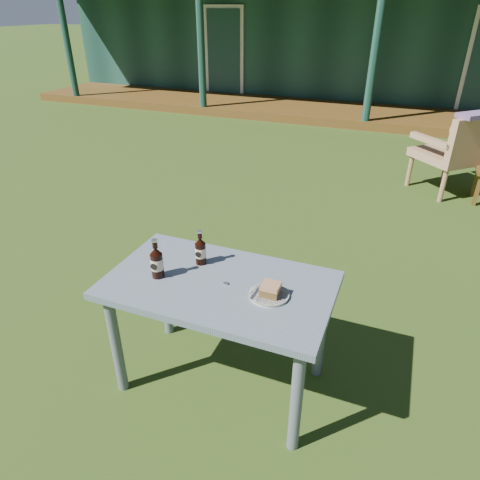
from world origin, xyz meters
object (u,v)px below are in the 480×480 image
at_px(cola_bottle_far, 157,262).
at_px(plate, 269,294).
at_px(cafe_table, 219,298).
at_px(armchair_left, 457,150).
at_px(cake_slice, 271,289).
at_px(cola_bottle_near, 200,251).

bearing_deg(cola_bottle_far, plate, 5.09).
bearing_deg(cafe_table, plate, -3.47).
relative_size(cola_bottle_far, armchair_left, 0.24).
height_order(cafe_table, cake_slice, cake_slice).
bearing_deg(armchair_left, cola_bottle_far, -113.68).
bearing_deg(plate, cola_bottle_far, -174.91).
bearing_deg(cola_bottle_far, armchair_left, 66.32).
height_order(cafe_table, cola_bottle_far, cola_bottle_far).
distance_m(cake_slice, cola_bottle_near, 0.49).
bearing_deg(cafe_table, cola_bottle_near, 141.83).
height_order(cafe_table, cola_bottle_near, cola_bottle_near).
relative_size(cafe_table, cake_slice, 13.04).
relative_size(cake_slice, cola_bottle_far, 0.41).
distance_m(cola_bottle_near, cola_bottle_far, 0.26).
relative_size(plate, armchair_left, 0.21).
bearing_deg(cafe_table, cola_bottle_far, -167.61).
relative_size(plate, cake_slice, 2.22).
bearing_deg(cafe_table, armchair_left, 70.22).
xyz_separation_m(plate, armchair_left, (1.06, 3.75, -0.20)).
relative_size(cake_slice, cola_bottle_near, 0.45).
height_order(plate, cake_slice, cake_slice).
distance_m(plate, cake_slice, 0.04).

